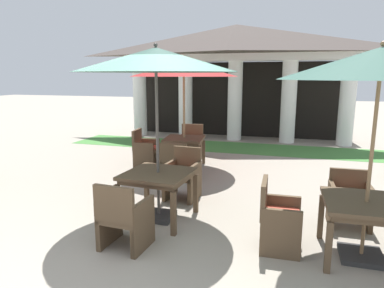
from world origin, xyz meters
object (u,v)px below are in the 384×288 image
object	(u,v)px
patio_table_near_foreground	(184,142)
patio_chair_mid_right_west	(278,218)
patio_umbrella_near_foreground	(184,70)
patio_chair_mid_right_north	(349,199)
patio_chair_mid_left_north	(183,176)
patio_table_mid_right	(366,209)
patio_chair_near_foreground_west	(145,149)
patio_chair_near_foreground_south	(175,161)
patio_chair_near_foreground_north	(191,143)
patio_umbrella_mid_left	(156,61)
patio_chair_mid_left_south	(124,218)
patio_table_mid_left	(158,178)
patio_umbrella_mid_right	(381,65)

from	to	relation	value
patio_table_near_foreground	patio_chair_mid_right_west	bearing A→B (deg)	-55.78
patio_umbrella_near_foreground	patio_chair_mid_right_north	xyz separation A→B (m)	(3.39, -2.49, -1.94)
patio_chair_mid_left_north	patio_table_mid_right	xyz separation A→B (m)	(2.78, -1.42, 0.22)
patio_chair_mid_right_north	patio_chair_mid_right_west	bearing A→B (deg)	44.79
patio_chair_near_foreground_west	patio_chair_near_foreground_south	bearing A→B (deg)	45.17
patio_umbrella_near_foreground	patio_chair_near_foreground_south	world-z (taller)	patio_umbrella_near_foreground
patio_chair_near_foreground_north	patio_chair_mid_right_west	bearing A→B (deg)	112.38
patio_table_mid_right	patio_chair_mid_right_west	distance (m)	1.04
patio_table_near_foreground	patio_chair_mid_right_north	bearing A→B (deg)	-36.32
patio_chair_near_foreground_south	patio_chair_mid_left_north	xyz separation A→B (m)	(0.53, -1.10, 0.03)
patio_umbrella_near_foreground	patio_umbrella_mid_left	distance (m)	3.14
patio_table_mid_right	patio_umbrella_near_foreground	bearing A→B (deg)	134.30
patio_chair_near_foreground_south	patio_chair_mid_left_south	size ratio (longest dim) A/B	0.92
patio_umbrella_near_foreground	patio_table_mid_right	world-z (taller)	patio_umbrella_near_foreground
patio_table_mid_left	patio_umbrella_near_foreground	bearing A→B (deg)	100.39
patio_chair_near_foreground_north	patio_umbrella_mid_left	bearing A→B (deg)	92.78
patio_chair_mid_left_north	patio_chair_near_foreground_west	bearing A→B (deg)	-45.92
patio_chair_mid_right_west	patio_umbrella_near_foreground	bearing A→B (deg)	-147.28
patio_table_near_foreground	patio_chair_mid_right_west	xyz separation A→B (m)	(2.40, -3.53, -0.22)
patio_umbrella_mid_left	patio_chair_mid_right_west	distance (m)	2.76
patio_table_near_foreground	patio_chair_mid_right_west	size ratio (longest dim) A/B	1.12
patio_table_mid_right	patio_table_mid_left	bearing A→B (deg)	171.67
patio_chair_mid_left_north	patio_chair_mid_right_west	xyz separation A→B (m)	(1.76, -1.45, -0.01)
patio_chair_near_foreground_west	patio_table_mid_left	xyz separation A→B (m)	(1.56, -2.97, 0.25)
patio_table_mid_left	patio_umbrella_mid_left	world-z (taller)	patio_umbrella_mid_left
patio_chair_mid_left_north	patio_chair_mid_right_west	distance (m)	2.28
patio_chair_mid_right_north	patio_table_near_foreground	bearing A→B (deg)	-37.81
patio_table_near_foreground	patio_chair_mid_left_south	size ratio (longest dim) A/B	1.13
patio_chair_mid_left_north	patio_chair_mid_right_north	xyz separation A→B (m)	(2.75, -0.41, -0.02)
patio_umbrella_near_foreground	patio_chair_mid_right_north	distance (m)	4.64
patio_table_near_foreground	patio_umbrella_mid_left	world-z (taller)	patio_umbrella_mid_left
patio_chair_mid_left_south	patio_chair_mid_right_north	bearing A→B (deg)	33.13
patio_table_mid_left	patio_chair_mid_left_north	bearing A→B (deg)	85.68
patio_chair_near_foreground_north	patio_chair_mid_right_north	distance (m)	4.95
patio_umbrella_mid_left	patio_table_mid_right	xyz separation A→B (m)	(2.85, -0.42, -1.78)
patio_chair_mid_left_north	patio_chair_mid_right_west	world-z (taller)	patio_chair_mid_left_north
patio_chair_near_foreground_north	patio_chair_mid_left_south	bearing A→B (deg)	90.09
patio_chair_mid_left_south	patio_chair_mid_right_west	distance (m)	1.99
patio_chair_near_foreground_north	patio_umbrella_mid_right	bearing A→B (deg)	121.45
patio_chair_mid_left_south	patio_table_mid_right	xyz separation A→B (m)	(2.93, 0.59, 0.23)
patio_umbrella_near_foreground	patio_umbrella_mid_left	size ratio (longest dim) A/B	0.97
patio_table_near_foreground	patio_chair_near_foreground_west	xyz separation A→B (m)	(-0.99, -0.12, -0.22)
patio_chair_near_foreground_west	patio_chair_mid_left_north	xyz separation A→B (m)	(1.64, -1.97, 0.01)
patio_umbrella_near_foreground	patio_umbrella_mid_right	world-z (taller)	patio_umbrella_near_foreground
patio_table_near_foreground	patio_umbrella_near_foreground	world-z (taller)	patio_umbrella_near_foreground
patio_chair_near_foreground_west	patio_table_mid_right	world-z (taller)	patio_chair_near_foreground_west
patio_umbrella_mid_left	patio_chair_mid_left_south	xyz separation A→B (m)	(-0.08, -1.00, -2.01)
patio_umbrella_mid_left	patio_table_near_foreground	bearing A→B (deg)	100.39
patio_chair_mid_right_west	patio_chair_near_foreground_south	bearing A→B (deg)	-139.55
patio_table_mid_left	patio_chair_mid_left_south	world-z (taller)	patio_chair_mid_left_south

